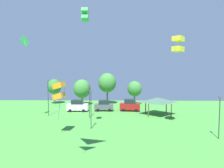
# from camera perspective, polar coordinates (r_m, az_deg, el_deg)

# --- Properties ---
(kite_flying_1) EXTENTS (2.00, 2.00, 2.38)m
(kite_flying_1) POSITION_cam_1_polar(r_m,az_deg,el_deg) (32.56, 18.36, 10.78)
(kite_flying_1) COLOR yellow
(kite_flying_3) EXTENTS (1.71, 1.60, 5.46)m
(kite_flying_3) POSITION_cam_1_polar(r_m,az_deg,el_deg) (28.70, -14.95, -1.87)
(kite_flying_3) COLOR orange
(kite_flying_6) EXTENTS (0.92, 1.04, 1.81)m
(kite_flying_6) POSITION_cam_1_polar(r_m,az_deg,el_deg) (30.10, -7.75, 19.05)
(kite_flying_6) COLOR green
(kite_flying_7) EXTENTS (0.79, 2.01, 2.06)m
(kite_flying_7) POSITION_cam_1_polar(r_m,az_deg,el_deg) (38.79, -23.71, 11.17)
(kite_flying_7) COLOR green
(parked_car_leftmost) EXTENTS (4.75, 2.05, 2.55)m
(parked_car_leftmost) POSITION_cam_1_polar(r_m,az_deg,el_deg) (45.17, -9.85, -6.14)
(parked_car_leftmost) COLOR silver
(parked_car_leftmost) RESTS_ON ground
(parked_car_second_from_left) EXTENTS (4.25, 2.16, 2.40)m
(parked_car_second_from_left) POSITION_cam_1_polar(r_m,az_deg,el_deg) (45.08, -2.33, -6.19)
(parked_car_second_from_left) COLOR #4C5156
(parked_car_second_from_left) RESTS_ON ground
(parked_car_third_from_left) EXTENTS (4.65, 2.47, 2.68)m
(parked_car_third_from_left) POSITION_cam_1_polar(r_m,az_deg,el_deg) (45.07, 5.15, -6.05)
(parked_car_third_from_left) COLOR maroon
(parked_car_third_from_left) RESTS_ON ground
(park_pavilion) EXTENTS (5.73, 4.99, 3.60)m
(park_pavilion) POSITION_cam_1_polar(r_m,az_deg,el_deg) (41.86, 13.00, -4.46)
(park_pavilion) COLOR brown
(park_pavilion) RESTS_ON ground
(light_post_0) EXTENTS (0.36, 0.20, 7.21)m
(light_post_0) POSITION_cam_1_polar(r_m,az_deg,el_deg) (41.90, -17.79, -3.24)
(light_post_0) COLOR #2D2D33
(light_post_0) RESTS_ON ground
(light_post_1) EXTENTS (0.36, 0.20, 6.48)m
(light_post_1) POSITION_cam_1_polar(r_m,az_deg,el_deg) (38.41, -6.50, -4.28)
(light_post_1) COLOR #2D2D33
(light_post_1) RESTS_ON ground
(light_post_2) EXTENTS (0.36, 0.20, 6.10)m
(light_post_2) POSITION_cam_1_polar(r_m,az_deg,el_deg) (31.38, -6.04, -6.53)
(light_post_2) COLOR #2D2D33
(light_post_2) RESTS_ON ground
(light_post_3) EXTENTS (0.36, 0.20, 5.73)m
(light_post_3) POSITION_cam_1_polar(r_m,az_deg,el_deg) (30.37, 28.36, -7.72)
(light_post_3) COLOR #2D2D33
(light_post_3) RESTS_ON ground
(treeline_tree_0) EXTENTS (3.67, 3.67, 6.72)m
(treeline_tree_0) POSITION_cam_1_polar(r_m,az_deg,el_deg) (55.97, -16.15, -0.73)
(treeline_tree_0) COLOR brown
(treeline_tree_0) RESTS_ON ground
(treeline_tree_1) EXTENTS (4.44, 4.44, 6.71)m
(treeline_tree_1) POSITION_cam_1_polar(r_m,az_deg,el_deg) (52.54, -8.57, -1.38)
(treeline_tree_1) COLOR brown
(treeline_tree_1) RESTS_ON ground
(treeline_tree_2) EXTENTS (4.73, 4.73, 8.35)m
(treeline_tree_2) POSITION_cam_1_polar(r_m,az_deg,el_deg) (53.19, -1.36, 0.33)
(treeline_tree_2) COLOR brown
(treeline_tree_2) RESTS_ON ground
(treeline_tree_3) EXTENTS (3.73, 3.73, 6.28)m
(treeline_tree_3) POSITION_cam_1_polar(r_m,az_deg,el_deg) (52.72, 6.48, -1.39)
(treeline_tree_3) COLOR brown
(treeline_tree_3) RESTS_ON ground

